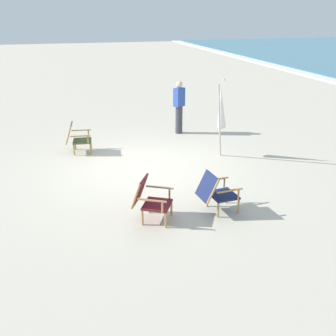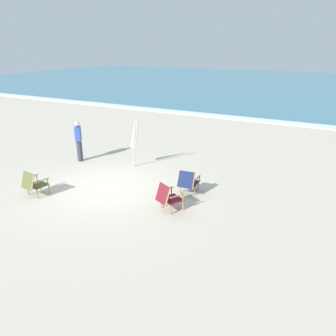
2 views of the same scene
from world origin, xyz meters
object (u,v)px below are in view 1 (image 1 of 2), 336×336
at_px(umbrella_furled_white, 221,108).
at_px(person_near_chairs, 179,107).
at_px(beach_chair_mid_center, 149,198).
at_px(beach_chair_front_right, 216,191).
at_px(beach_chair_far_center, 76,137).

bearing_deg(umbrella_furled_white, person_near_chairs, -171.39).
distance_m(beach_chair_mid_center, person_near_chairs, 5.58).
distance_m(beach_chair_mid_center, umbrella_furled_white, 3.79).
bearing_deg(person_near_chairs, beach_chair_front_right, -9.11).
xyz_separation_m(beach_chair_far_center, person_near_chairs, (-1.00, 3.20, 0.41)).
distance_m(beach_chair_front_right, person_near_chairs, 5.25).
distance_m(beach_chair_mid_center, beach_chair_far_center, 4.28).
bearing_deg(beach_chair_mid_center, person_near_chairs, 157.60).
bearing_deg(beach_chair_far_center, umbrella_furled_white, 68.26).
bearing_deg(beach_chair_far_center, person_near_chairs, 107.37).
distance_m(beach_chair_front_right, umbrella_furled_white, 3.13).
height_order(beach_chair_mid_center, beach_chair_far_center, same).
xyz_separation_m(beach_chair_mid_center, beach_chair_far_center, (-4.14, -1.08, 0.00)).
bearing_deg(person_near_chairs, umbrella_furled_white, 8.61).
relative_size(beach_chair_mid_center, person_near_chairs, 0.53).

